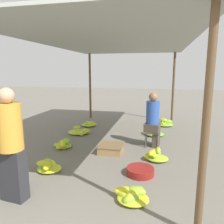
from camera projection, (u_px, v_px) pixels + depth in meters
The scene contains 17 objects.
canopy_post_front_right at pixel (205, 130), 2.14m from camera, with size 0.08×0.08×2.37m, color brown.
canopy_post_back_left at pixel (90, 86), 8.13m from camera, with size 0.08×0.08×2.37m, color brown.
canopy_post_back_right at pixel (173, 88), 7.50m from camera, with size 0.08×0.08×2.37m, color brown.
canopy_tarp at pixel (114, 42), 4.91m from camera, with size 3.40×5.98×0.04m, color #9EA399.
vendor_foreground at pixel (11, 144), 2.89m from camera, with size 0.37×0.37×1.55m.
stool at pixel (152, 134), 5.12m from camera, with size 0.34×0.34×0.37m.
vendor_seated at pixel (153, 119), 5.05m from camera, with size 0.39×0.39×1.27m.
basin_black at pixel (140, 171), 3.74m from camera, with size 0.47×0.47×0.12m.
banana_pile_left_0 at pixel (48, 166), 3.89m from camera, with size 0.48×0.55×0.20m.
banana_pile_left_1 at pixel (63, 145), 5.00m from camera, with size 0.42×0.46×0.22m.
banana_pile_left_2 at pixel (89, 124), 7.01m from camera, with size 0.50×0.44×0.16m.
banana_pile_left_3 at pixel (79, 132), 6.16m from camera, with size 0.65×0.59×0.22m.
banana_pile_right_0 at pixel (155, 156), 4.33m from camera, with size 0.51×0.38×0.27m.
banana_pile_right_1 at pixel (154, 132), 5.99m from camera, with size 0.60×0.46×0.31m.
banana_pile_right_2 at pixel (164, 123), 7.08m from camera, with size 0.56×0.56×0.25m.
banana_pile_right_3 at pixel (132, 195), 2.98m from camera, with size 0.51×0.55×0.19m.
crate_near at pixel (111, 149), 4.75m from camera, with size 0.51×0.51×0.17m.
Camera 1 is at (1.04, -1.92, 1.75)m, focal length 35.00 mm.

